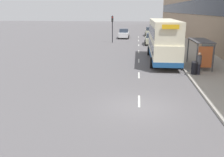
{
  "coord_description": "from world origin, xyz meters",
  "views": [
    {
      "loc": [
        -0.19,
        -13.18,
        5.28
      ],
      "look_at": [
        -3.24,
        16.67,
        -2.98
      ],
      "focal_mm": 40.0,
      "sensor_mm": 36.0,
      "label": 1
    }
  ],
  "objects_px": {
    "double_decker_bus_near": "(163,40)",
    "traffic_light_far_kerb": "(112,24)",
    "car_1": "(150,32)",
    "car_2": "(152,39)",
    "pedestrian_1": "(199,63)",
    "pedestrian_at_shelter": "(211,52)",
    "car_0": "(124,34)",
    "litter_bin": "(195,68)",
    "bus_shelter": "(203,49)"
  },
  "relations": [
    {
      "from": "pedestrian_1",
      "to": "car_1",
      "type": "bearing_deg",
      "value": 94.28
    },
    {
      "from": "car_1",
      "to": "pedestrian_1",
      "type": "distance_m",
      "value": 33.39
    },
    {
      "from": "double_decker_bus_near",
      "to": "traffic_light_far_kerb",
      "type": "distance_m",
      "value": 16.78
    },
    {
      "from": "double_decker_bus_near",
      "to": "car_1",
      "type": "distance_m",
      "value": 27.44
    },
    {
      "from": "car_0",
      "to": "litter_bin",
      "type": "xyz_separation_m",
      "value": [
        7.41,
        -27.82,
        -0.22
      ]
    },
    {
      "from": "bus_shelter",
      "to": "double_decker_bus_near",
      "type": "height_order",
      "value": "double_decker_bus_near"
    },
    {
      "from": "double_decker_bus_near",
      "to": "pedestrian_1",
      "type": "bearing_deg",
      "value": -67.93
    },
    {
      "from": "pedestrian_1",
      "to": "traffic_light_far_kerb",
      "type": "height_order",
      "value": "traffic_light_far_kerb"
    },
    {
      "from": "pedestrian_at_shelter",
      "to": "pedestrian_1",
      "type": "height_order",
      "value": "pedestrian_1"
    },
    {
      "from": "car_1",
      "to": "pedestrian_at_shelter",
      "type": "relative_size",
      "value": 2.55
    },
    {
      "from": "car_0",
      "to": "litter_bin",
      "type": "distance_m",
      "value": 28.79
    },
    {
      "from": "car_2",
      "to": "double_decker_bus_near",
      "type": "bearing_deg",
      "value": -87.99
    },
    {
      "from": "car_0",
      "to": "pedestrian_at_shelter",
      "type": "height_order",
      "value": "car_0"
    },
    {
      "from": "car_2",
      "to": "pedestrian_1",
      "type": "xyz_separation_m",
      "value": [
        2.86,
        -19.4,
        0.19
      ]
    },
    {
      "from": "double_decker_bus_near",
      "to": "car_2",
      "type": "xyz_separation_m",
      "value": [
        -0.47,
        13.51,
        -1.41
      ]
    },
    {
      "from": "car_0",
      "to": "pedestrian_at_shelter",
      "type": "bearing_deg",
      "value": 116.28
    },
    {
      "from": "car_0",
      "to": "pedestrian_at_shelter",
      "type": "distance_m",
      "value": 23.67
    },
    {
      "from": "car_1",
      "to": "litter_bin",
      "type": "xyz_separation_m",
      "value": [
        2.18,
        -33.26,
        -0.23
      ]
    },
    {
      "from": "pedestrian_at_shelter",
      "to": "pedestrian_1",
      "type": "distance_m",
      "value": 7.18
    },
    {
      "from": "bus_shelter",
      "to": "litter_bin",
      "type": "height_order",
      "value": "bus_shelter"
    },
    {
      "from": "double_decker_bus_near",
      "to": "pedestrian_at_shelter",
      "type": "height_order",
      "value": "double_decker_bus_near"
    },
    {
      "from": "pedestrian_at_shelter",
      "to": "litter_bin",
      "type": "distance_m",
      "value": 7.28
    },
    {
      "from": "litter_bin",
      "to": "pedestrian_at_shelter",
      "type": "bearing_deg",
      "value": 65.06
    },
    {
      "from": "pedestrian_at_shelter",
      "to": "car_0",
      "type": "bearing_deg",
      "value": 116.28
    },
    {
      "from": "bus_shelter",
      "to": "pedestrian_1",
      "type": "distance_m",
      "value": 3.02
    },
    {
      "from": "double_decker_bus_near",
      "to": "pedestrian_at_shelter",
      "type": "bearing_deg",
      "value": 8.17
    },
    {
      "from": "traffic_light_far_kerb",
      "to": "pedestrian_at_shelter",
      "type": "bearing_deg",
      "value": -50.45
    },
    {
      "from": "car_1",
      "to": "traffic_light_far_kerb",
      "type": "height_order",
      "value": "traffic_light_far_kerb"
    },
    {
      "from": "litter_bin",
      "to": "traffic_light_far_kerb",
      "type": "distance_m",
      "value": 23.08
    },
    {
      "from": "bus_shelter",
      "to": "double_decker_bus_near",
      "type": "bearing_deg",
      "value": 136.49
    },
    {
      "from": "car_0",
      "to": "pedestrian_1",
      "type": "relative_size",
      "value": 2.17
    },
    {
      "from": "pedestrian_1",
      "to": "litter_bin",
      "type": "bearing_deg",
      "value": 174.5
    },
    {
      "from": "car_1",
      "to": "car_2",
      "type": "distance_m",
      "value": 13.9
    },
    {
      "from": "litter_bin",
      "to": "traffic_light_far_kerb",
      "type": "height_order",
      "value": "traffic_light_far_kerb"
    },
    {
      "from": "pedestrian_1",
      "to": "traffic_light_far_kerb",
      "type": "xyz_separation_m",
      "value": [
        -9.26,
        21.18,
        1.92
      ]
    },
    {
      "from": "car_2",
      "to": "traffic_light_far_kerb",
      "type": "relative_size",
      "value": 1.01
    },
    {
      "from": "double_decker_bus_near",
      "to": "car_2",
      "type": "distance_m",
      "value": 13.59
    },
    {
      "from": "double_decker_bus_near",
      "to": "traffic_light_far_kerb",
      "type": "xyz_separation_m",
      "value": [
        -6.88,
        15.29,
        0.7
      ]
    },
    {
      "from": "pedestrian_1",
      "to": "traffic_light_far_kerb",
      "type": "relative_size",
      "value": 0.41
    },
    {
      "from": "car_0",
      "to": "car_1",
      "type": "bearing_deg",
      "value": -133.88
    },
    {
      "from": "pedestrian_at_shelter",
      "to": "litter_bin",
      "type": "bearing_deg",
      "value": -114.94
    },
    {
      "from": "pedestrian_1",
      "to": "litter_bin",
      "type": "xyz_separation_m",
      "value": [
        -0.31,
        0.03,
        -0.4
      ]
    },
    {
      "from": "car_2",
      "to": "car_0",
      "type": "bearing_deg",
      "value": 119.93
    },
    {
      "from": "car_2",
      "to": "car_1",
      "type": "bearing_deg",
      "value": 88.48
    },
    {
      "from": "double_decker_bus_near",
      "to": "car_2",
      "type": "relative_size",
      "value": 2.42
    },
    {
      "from": "bus_shelter",
      "to": "litter_bin",
      "type": "distance_m",
      "value": 3.22
    },
    {
      "from": "car_0",
      "to": "car_2",
      "type": "height_order",
      "value": "car_0"
    },
    {
      "from": "car_1",
      "to": "car_2",
      "type": "xyz_separation_m",
      "value": [
        -0.37,
        -13.9,
        -0.02
      ]
    },
    {
      "from": "pedestrian_1",
      "to": "litter_bin",
      "type": "relative_size",
      "value": 1.73
    },
    {
      "from": "car_1",
      "to": "pedestrian_1",
      "type": "bearing_deg",
      "value": -85.72
    }
  ]
}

